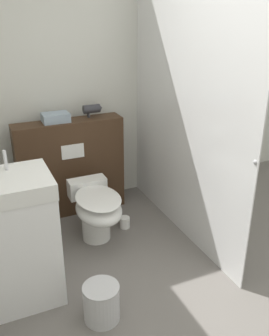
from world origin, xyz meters
TOP-DOWN VIEW (x-y plane):
  - ground_plane at (0.00, 0.00)m, footprint 12.00×12.00m
  - wall_back at (0.00, 2.02)m, footprint 8.00×0.06m
  - partition_panel at (-0.39, 1.78)m, footprint 1.06×0.24m
  - shower_glass at (0.45, 1.03)m, footprint 0.04×1.91m
  - toilet at (-0.34, 1.15)m, footprint 0.39×0.66m
  - sink_vanity at (-1.06, 0.69)m, footprint 0.52×0.48m
  - hair_drier at (-0.12, 1.81)m, footprint 0.19×0.08m
  - folded_towel at (-0.49, 1.79)m, footprint 0.25×0.18m
  - spare_toilet_roll at (-0.03, 1.24)m, footprint 0.10×0.10m
  - waste_bin at (-0.62, 0.24)m, footprint 0.25×0.25m

SIDE VIEW (x-z plane):
  - ground_plane at x=0.00m, z-range 0.00..0.00m
  - spare_toilet_roll at x=-0.03m, z-range 0.00..0.11m
  - waste_bin at x=-0.62m, z-range 0.00..0.27m
  - toilet at x=-0.34m, z-range 0.06..0.57m
  - sink_vanity at x=-1.06m, z-range -0.07..1.04m
  - partition_panel at x=-0.39m, z-range 0.00..0.97m
  - folded_towel at x=-0.49m, z-range 0.97..1.05m
  - hair_drier at x=-0.12m, z-range 0.99..1.11m
  - shower_glass at x=0.45m, z-range 0.00..2.16m
  - wall_back at x=0.00m, z-range 0.00..2.50m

